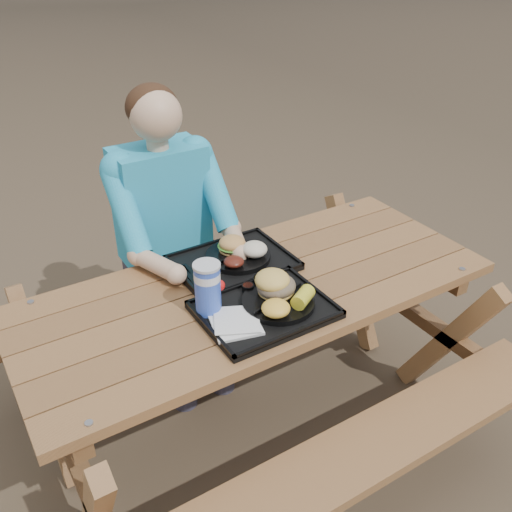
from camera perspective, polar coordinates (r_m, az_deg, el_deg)
ground at (r=2.65m, az=-0.00°, el=-16.52°), size 60.00×60.00×0.00m
picnic_table at (r=2.38m, az=-0.00°, el=-10.44°), size 1.80×1.49×0.75m
tray_near at (r=2.01m, az=0.84°, el=-5.47°), size 0.45×0.35×0.02m
tray_far at (r=2.27m, az=-2.32°, el=-0.75°), size 0.45×0.35×0.02m
plate_near at (r=2.02m, az=2.24°, el=-4.59°), size 0.26×0.26×0.02m
plate_far at (r=2.28m, az=-1.80°, el=-0.00°), size 0.26×0.26×0.02m
napkin_stack at (r=1.92m, az=-2.06°, el=-6.76°), size 0.19×0.19×0.02m
soda_cup at (r=1.95m, az=-4.85°, el=-3.34°), size 0.09×0.09×0.18m
condiment_bbq at (r=2.08m, az=-0.81°, el=-3.21°), size 0.05×0.05×0.03m
condiment_mustard at (r=2.11m, az=0.41°, el=-2.54°), size 0.06×0.06×0.03m
sandwich at (r=2.01m, az=2.05°, el=-2.06°), size 0.13×0.13×0.14m
mac_cheese at (r=1.93m, az=2.00°, el=-5.24°), size 0.10×0.10×0.05m
corn_cob at (r=1.98m, az=4.72°, el=-4.13°), size 0.13×0.13×0.05m
cutlery_far at (r=2.20m, az=-6.40°, el=-1.63°), size 0.04×0.14×0.01m
burger at (r=2.27m, az=-2.42°, el=1.60°), size 0.11×0.11×0.10m
baked_beans at (r=2.19m, az=-2.23°, el=-0.57°), size 0.08×0.08×0.04m
potato_salad at (r=2.25m, az=-0.16°, el=0.68°), size 0.10×0.10×0.06m
diner at (r=2.61m, az=-8.83°, el=0.46°), size 0.48×0.84×1.28m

